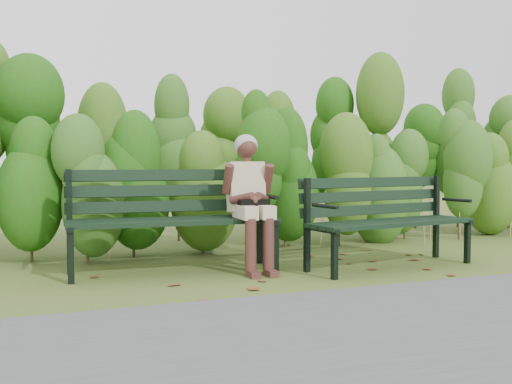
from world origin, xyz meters
name	(u,v)px	position (x,y,z in m)	size (l,w,h in m)	color
ground	(269,273)	(0.00, 0.00, 0.00)	(80.00, 80.00, 0.00)	#4C5D27
footpath	(409,335)	(0.00, -2.20, 0.01)	(60.00, 2.50, 0.01)	#474749
hedge_band	(211,145)	(0.00, 1.86, 1.26)	(11.04, 1.67, 2.42)	#47381E
leaf_litter	(238,280)	(-0.40, -0.23, 0.00)	(4.96, 2.20, 0.01)	brown
bench_left	(172,211)	(-0.84, 0.44, 0.58)	(2.00, 0.75, 0.98)	black
bench_right	(384,214)	(1.21, -0.09, 0.53)	(1.86, 0.85, 0.90)	black
seated_woman	(250,192)	(-0.12, 0.20, 0.76)	(0.51, 0.74, 1.32)	beige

